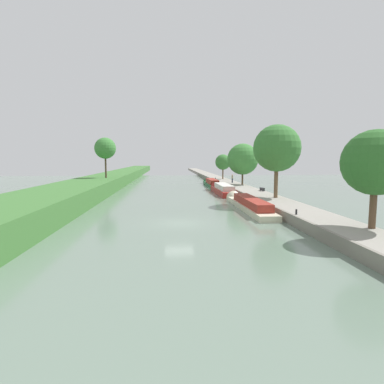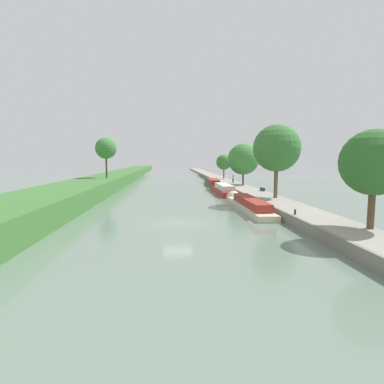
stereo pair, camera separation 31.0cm
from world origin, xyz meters
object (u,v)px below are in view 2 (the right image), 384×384
at_px(narrowboat_red, 223,189).
at_px(mooring_bollard_far, 216,179).
at_px(mooring_bollard_near, 295,212).
at_px(narrowboat_cream, 247,204).
at_px(person_walking, 233,178).
at_px(narrowboat_green, 212,183).
at_px(park_bench, 263,189).

distance_m(narrowboat_red, mooring_bollard_far, 20.83).
bearing_deg(mooring_bollard_far, mooring_bollard_near, -90.00).
bearing_deg(mooring_bollard_far, narrowboat_cream, -92.99).
height_order(narrowboat_cream, person_walking, person_walking).
bearing_deg(person_walking, narrowboat_green, 136.44).
bearing_deg(narrowboat_green, mooring_bollard_near, -87.39).
xyz_separation_m(narrowboat_red, mooring_bollard_near, (2.01, -24.61, 0.46)).
xyz_separation_m(narrowboat_red, park_bench, (5.07, -4.94, 0.58)).
distance_m(person_walking, park_bench, 16.16).
bearing_deg(narrowboat_cream, person_walking, 81.94).
bearing_deg(person_walking, narrowboat_cream, -98.06).
bearing_deg(narrowboat_red, mooring_bollard_near, -85.32).
bearing_deg(narrowboat_red, person_walking, 70.62).
distance_m(mooring_bollard_far, park_bench, 25.85).
height_order(narrowboat_red, narrowboat_green, narrowboat_red).
bearing_deg(mooring_bollard_near, park_bench, 81.17).
height_order(narrowboat_green, person_walking, person_walking).
relative_size(narrowboat_cream, mooring_bollard_near, 35.10).
height_order(narrowboat_red, mooring_bollard_far, narrowboat_red).
bearing_deg(narrowboat_green, park_bench, -76.13).
bearing_deg(person_walking, mooring_bollard_far, 101.34).
bearing_deg(park_bench, narrowboat_cream, -114.48).
height_order(narrowboat_green, park_bench, narrowboat_green).
height_order(narrowboat_red, person_walking, person_walking).
distance_m(narrowboat_green, mooring_bollard_near, 39.36).
relative_size(narrowboat_cream, park_bench, 10.53).
bearing_deg(mooring_bollard_near, narrowboat_cream, 102.29).
relative_size(narrowboat_red, mooring_bollard_near, 29.37).
distance_m(mooring_bollard_near, mooring_bollard_far, 45.34).
bearing_deg(mooring_bollard_near, narrowboat_green, 92.61).
bearing_deg(mooring_bollard_far, narrowboat_red, -95.55).
xyz_separation_m(person_walking, mooring_bollard_near, (-1.92, -35.78, -0.65)).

